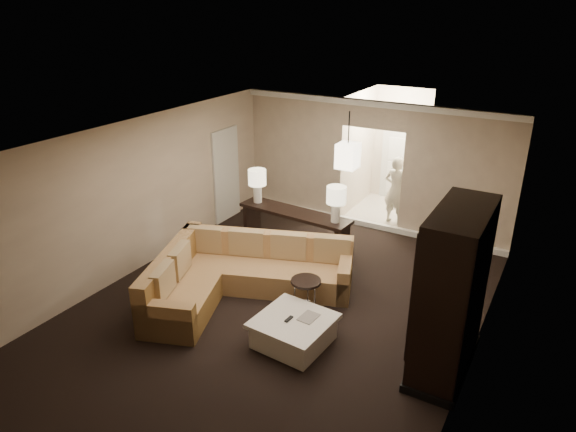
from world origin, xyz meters
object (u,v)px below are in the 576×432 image
Objects in this scene: coffee_table at (294,331)px; armoire at (451,296)px; sectional_sofa at (238,275)px; person at (396,187)px; console_table at (295,228)px; drink_table at (306,289)px.

armoire reaches higher than coffee_table.
person is at bearing 53.58° from sectional_sofa.
console_table is (0.08, 1.84, 0.17)m from sectional_sofa.
armoire is at bearing -25.82° from console_table.
drink_table reaches higher than coffee_table.
armoire is (3.45, -1.99, 0.58)m from console_table.
coffee_table is at bearing -45.73° from sectional_sofa.
console_table is at bearing 73.67° from person.
console_table is 1.37× the size of person.
sectional_sofa is 1.28m from drink_table.
sectional_sofa is 1.89× the size of person.
drink_table is 0.35× the size of person.
console_table is at bearing 150.05° from armoire.
sectional_sofa is 4.51m from person.
console_table is 2.14m from drink_table.
sectional_sofa is 3.61m from armoire.
sectional_sofa is 1.68m from coffee_table.
armoire is 2.36m from drink_table.
person reaches higher than sectional_sofa.
armoire is 1.36× the size of person.
armoire is at bearing -22.14° from sectional_sofa.
armoire reaches higher than drink_table.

